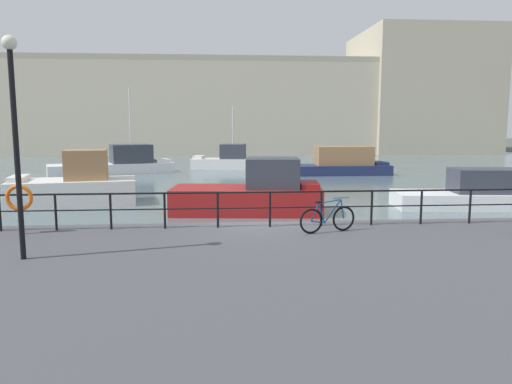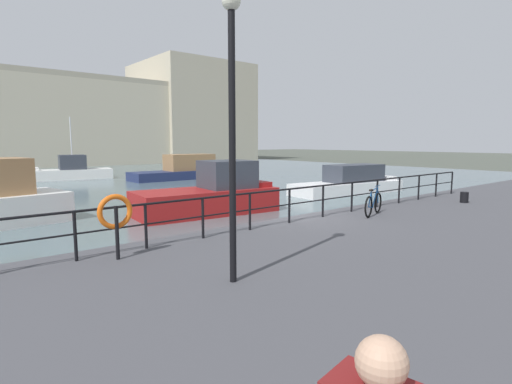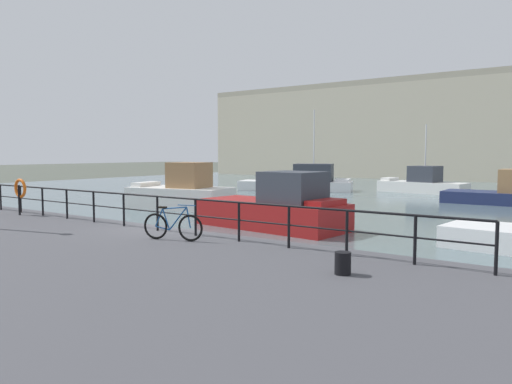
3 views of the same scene
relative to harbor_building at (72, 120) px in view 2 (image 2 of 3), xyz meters
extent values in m
plane|color=#4C5147|center=(-7.44, -53.88, -6.49)|extent=(240.00, 240.00, 0.00)
cube|color=slate|center=(-7.44, -23.68, -6.48)|extent=(80.00, 60.00, 0.01)
cube|color=#47474C|center=(-7.44, -60.38, -6.09)|extent=(56.00, 13.00, 0.80)
cube|color=#C1B79E|center=(-7.44, 0.01, -0.69)|extent=(72.16, 15.62, 11.59)
cube|color=#B2A891|center=(20.22, 0.01, 1.84)|extent=(16.83, 17.18, 16.66)
cube|color=#A49C86|center=(-7.44, -7.50, 5.45)|extent=(72.16, 0.60, 0.70)
cube|color=maroon|center=(-7.36, -47.88, -5.92)|extent=(6.69, 3.28, 1.12)
cube|color=#333842|center=(-6.24, -47.99, -4.71)|extent=(2.45, 2.24, 1.28)
cube|color=maroon|center=(-4.66, -48.15, -5.23)|extent=(0.96, 1.92, 0.24)
cube|color=navy|center=(0.23, -31.78, -6.11)|extent=(8.93, 2.73, 0.74)
cube|color=#997047|center=(1.18, -31.77, -5.02)|extent=(4.31, 2.02, 1.43)
cube|color=navy|center=(3.98, -31.76, -5.61)|extent=(1.08, 1.90, 0.24)
cube|color=#997047|center=(-14.95, -44.79, -4.55)|extent=(2.23, 2.26, 1.43)
cube|color=white|center=(3.60, -47.45, -6.12)|extent=(8.16, 3.31, 0.72)
cube|color=#333842|center=(4.18, -47.51, -5.20)|extent=(4.07, 2.22, 1.10)
cube|color=white|center=(6.91, -47.81, -5.63)|extent=(1.14, 1.82, 0.24)
cube|color=white|center=(-7.41, -25.89, -6.04)|extent=(7.07, 3.36, 0.88)
cube|color=#333842|center=(-7.20, -25.92, -4.96)|extent=(2.41, 2.29, 1.27)
cube|color=white|center=(-10.22, -25.43, -5.48)|extent=(1.06, 1.72, 0.24)
cylinder|color=silver|center=(-7.20, -25.92, -2.68)|extent=(0.10, 0.10, 3.30)
cylinder|color=black|center=(-14.87, -54.63, -5.16)|extent=(0.07, 0.07, 1.05)
cylinder|color=black|center=(-13.31, -54.63, -5.16)|extent=(0.07, 0.07, 1.05)
cylinder|color=black|center=(-11.75, -54.63, -5.16)|extent=(0.07, 0.07, 1.05)
cylinder|color=black|center=(-10.20, -54.63, -5.16)|extent=(0.07, 0.07, 1.05)
cylinder|color=black|center=(-8.64, -54.63, -5.16)|extent=(0.07, 0.07, 1.05)
cylinder|color=black|center=(-7.08, -54.63, -5.16)|extent=(0.07, 0.07, 1.05)
cylinder|color=black|center=(-5.52, -54.63, -5.16)|extent=(0.07, 0.07, 1.05)
cylinder|color=black|center=(-3.97, -54.63, -5.16)|extent=(0.07, 0.07, 1.05)
cylinder|color=black|center=(-2.41, -54.63, -5.16)|extent=(0.07, 0.07, 1.05)
cylinder|color=black|center=(-0.85, -54.63, -5.16)|extent=(0.07, 0.07, 1.05)
cylinder|color=black|center=(0.71, -54.63, -5.16)|extent=(0.07, 0.07, 1.05)
cylinder|color=black|center=(2.27, -54.63, -5.16)|extent=(0.07, 0.07, 1.05)
cylinder|color=black|center=(-7.86, -54.63, -4.63)|extent=(20.25, 0.06, 0.06)
cylinder|color=black|center=(-7.86, -54.63, -5.11)|extent=(20.25, 0.04, 0.04)
torus|color=black|center=(-5.03, -55.38, -5.32)|extent=(0.71, 0.27, 0.72)
torus|color=black|center=(-6.03, -55.69, -5.32)|extent=(0.71, 0.27, 0.72)
cylinder|color=#194C8C|center=(-5.38, -55.49, -5.08)|extent=(0.53, 0.20, 0.66)
cylinder|color=#194C8C|center=(-5.72, -55.60, -5.12)|extent=(0.23, 0.10, 0.58)
cylinder|color=#194C8C|center=(-5.47, -55.52, -4.80)|extent=(0.70, 0.25, 0.11)
cylinder|color=#194C8C|center=(-5.83, -55.63, -5.36)|extent=(0.42, 0.16, 0.12)
cylinder|color=#194C8C|center=(-5.92, -55.66, -5.08)|extent=(0.26, 0.11, 0.51)
cylinder|color=#194C8C|center=(-5.08, -55.40, -5.04)|extent=(0.14, 0.08, 0.57)
cube|color=black|center=(-5.82, -55.62, -4.79)|extent=(0.24, 0.15, 0.05)
cylinder|color=#194C8C|center=(-5.13, -55.41, -4.71)|extent=(0.50, 0.18, 0.02)
cylinder|color=black|center=(-0.19, -56.27, -5.46)|extent=(0.32, 0.32, 0.44)
cylinder|color=black|center=(-14.15, -55.08, -5.11)|extent=(0.08, 0.08, 1.15)
torus|color=orange|center=(-14.15, -55.02, -4.66)|extent=(0.75, 0.11, 0.75)
cylinder|color=black|center=(-13.07, -57.74, -3.36)|extent=(0.12, 0.12, 4.65)
sphere|color=silver|center=(-13.07, -57.74, -0.90)|extent=(0.32, 0.32, 0.32)
sphere|color=tan|center=(-15.77, -62.44, -4.10)|extent=(0.22, 0.22, 0.22)
camera|label=1|loc=(-8.66, -68.94, -2.65)|focal=34.26mm
camera|label=2|loc=(-17.15, -63.30, -3.20)|focal=27.99mm
camera|label=3|loc=(3.72, -64.76, -3.33)|focal=33.67mm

